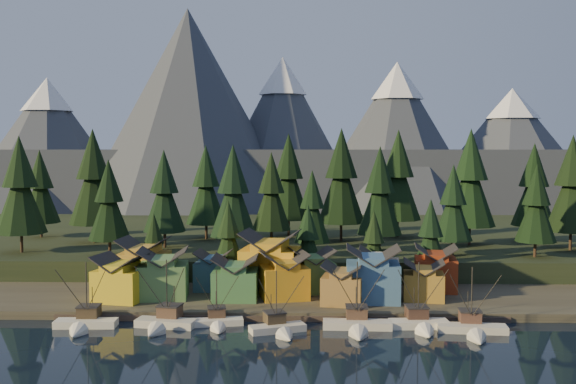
{
  "coord_description": "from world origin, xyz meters",
  "views": [
    {
      "loc": [
        3.65,
        -95.6,
        30.18
      ],
      "look_at": [
        0.94,
        30.0,
        21.76
      ],
      "focal_mm": 40.0,
      "sensor_mm": 36.0,
      "label": 1
    }
  ],
  "objects_px": {
    "boat_1": "(163,314)",
    "boat_6": "(473,321)",
    "boat_3": "(279,320)",
    "boat_4": "(358,317)",
    "boat_0": "(84,315)",
    "boat_2": "(217,315)",
    "house_back_0": "(144,262)",
    "house_front_1": "(163,272)",
    "house_front_0": "(120,277)",
    "house_back_1": "(213,269)",
    "boat_5": "(421,315)"
  },
  "relations": [
    {
      "from": "boat_4",
      "to": "boat_3",
      "type": "bearing_deg",
      "value": -169.35
    },
    {
      "from": "boat_0",
      "to": "boat_2",
      "type": "relative_size",
      "value": 1.17
    },
    {
      "from": "boat_1",
      "to": "house_front_1",
      "type": "relative_size",
      "value": 1.28
    },
    {
      "from": "boat_1",
      "to": "boat_2",
      "type": "height_order",
      "value": "boat_1"
    },
    {
      "from": "boat_2",
      "to": "boat_3",
      "type": "height_order",
      "value": "boat_3"
    },
    {
      "from": "boat_0",
      "to": "house_back_1",
      "type": "xyz_separation_m",
      "value": [
        18.61,
        23.84,
        3.36
      ]
    },
    {
      "from": "boat_1",
      "to": "boat_4",
      "type": "distance_m",
      "value": 32.63
    },
    {
      "from": "boat_6",
      "to": "boat_5",
      "type": "bearing_deg",
      "value": 166.97
    },
    {
      "from": "boat_1",
      "to": "boat_6",
      "type": "distance_m",
      "value": 51.38
    },
    {
      "from": "boat_1",
      "to": "house_front_0",
      "type": "distance_m",
      "value": 17.88
    },
    {
      "from": "boat_0",
      "to": "boat_4",
      "type": "distance_m",
      "value": 45.94
    },
    {
      "from": "boat_6",
      "to": "boat_1",
      "type": "bearing_deg",
      "value": -177.13
    },
    {
      "from": "boat_4",
      "to": "house_front_1",
      "type": "height_order",
      "value": "boat_4"
    },
    {
      "from": "house_front_1",
      "to": "house_back_1",
      "type": "bearing_deg",
      "value": 34.45
    },
    {
      "from": "house_front_1",
      "to": "house_back_0",
      "type": "xyz_separation_m",
      "value": [
        -5.85,
        8.5,
        0.47
      ]
    },
    {
      "from": "boat_0",
      "to": "boat_3",
      "type": "xyz_separation_m",
      "value": [
        32.99,
        -1.95,
        -0.16
      ]
    },
    {
      "from": "boat_0",
      "to": "boat_3",
      "type": "bearing_deg",
      "value": -5.74
    },
    {
      "from": "boat_4",
      "to": "house_front_1",
      "type": "relative_size",
      "value": 1.3
    },
    {
      "from": "boat_4",
      "to": "house_front_1",
      "type": "bearing_deg",
      "value": 157.53
    },
    {
      "from": "boat_4",
      "to": "house_front_1",
      "type": "distance_m",
      "value": 39.88
    },
    {
      "from": "boat_5",
      "to": "house_back_1",
      "type": "distance_m",
      "value": 44.47
    },
    {
      "from": "boat_0",
      "to": "boat_4",
      "type": "height_order",
      "value": "boat_4"
    },
    {
      "from": "boat_0",
      "to": "boat_6",
      "type": "height_order",
      "value": "boat_0"
    },
    {
      "from": "house_front_0",
      "to": "boat_4",
      "type": "bearing_deg",
      "value": -6.53
    },
    {
      "from": "boat_3",
      "to": "boat_5",
      "type": "height_order",
      "value": "boat_5"
    },
    {
      "from": "boat_3",
      "to": "boat_0",
      "type": "bearing_deg",
      "value": 156.75
    },
    {
      "from": "house_front_0",
      "to": "boat_5",
      "type": "bearing_deg",
      "value": -2.28
    },
    {
      "from": "boat_0",
      "to": "house_back_1",
      "type": "relative_size",
      "value": 1.54
    },
    {
      "from": "boat_3",
      "to": "house_back_0",
      "type": "xyz_separation_m",
      "value": [
        -28.94,
        26.98,
        4.78
      ]
    },
    {
      "from": "house_back_0",
      "to": "boat_0",
      "type": "bearing_deg",
      "value": -95.22
    },
    {
      "from": "boat_0",
      "to": "boat_4",
      "type": "xyz_separation_m",
      "value": [
        45.94,
        -0.03,
        -0.06
      ]
    },
    {
      "from": "boat_0",
      "to": "house_back_0",
      "type": "height_order",
      "value": "house_back_0"
    },
    {
      "from": "boat_3",
      "to": "boat_4",
      "type": "relative_size",
      "value": 0.87
    },
    {
      "from": "boat_0",
      "to": "boat_2",
      "type": "bearing_deg",
      "value": 2.4
    },
    {
      "from": "boat_2",
      "to": "house_front_1",
      "type": "xyz_separation_m",
      "value": [
        -12.36,
        14.68,
        4.5
      ]
    },
    {
      "from": "boat_1",
      "to": "boat_5",
      "type": "bearing_deg",
      "value": 10.76
    },
    {
      "from": "boat_2",
      "to": "house_front_1",
      "type": "bearing_deg",
      "value": 119.89
    },
    {
      "from": "house_front_1",
      "to": "house_back_1",
      "type": "xyz_separation_m",
      "value": [
        8.71,
        7.31,
        -0.79
      ]
    },
    {
      "from": "boat_2",
      "to": "boat_4",
      "type": "xyz_separation_m",
      "value": [
        23.67,
        -1.88,
        0.29
      ]
    },
    {
      "from": "house_back_1",
      "to": "house_back_0",
      "type": "bearing_deg",
      "value": 178.8
    },
    {
      "from": "boat_1",
      "to": "house_front_0",
      "type": "bearing_deg",
      "value": 139.11
    },
    {
      "from": "house_front_1",
      "to": "house_front_0",
      "type": "bearing_deg",
      "value": -167.28
    },
    {
      "from": "boat_1",
      "to": "boat_2",
      "type": "relative_size",
      "value": 1.21
    },
    {
      "from": "boat_3",
      "to": "house_back_1",
      "type": "xyz_separation_m",
      "value": [
        -14.38,
        25.79,
        3.52
      ]
    },
    {
      "from": "boat_4",
      "to": "house_front_0",
      "type": "distance_m",
      "value": 46.01
    },
    {
      "from": "house_front_1",
      "to": "boat_1",
      "type": "bearing_deg",
      "value": -83.63
    },
    {
      "from": "boat_0",
      "to": "boat_3",
      "type": "relative_size",
      "value": 1.09
    },
    {
      "from": "house_back_0",
      "to": "boat_2",
      "type": "bearing_deg",
      "value": -47.86
    },
    {
      "from": "boat_4",
      "to": "boat_5",
      "type": "relative_size",
      "value": 1.05
    },
    {
      "from": "boat_3",
      "to": "boat_4",
      "type": "xyz_separation_m",
      "value": [
        12.95,
        1.92,
        0.1
      ]
    }
  ]
}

